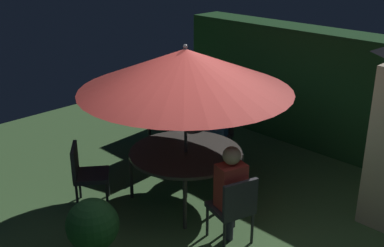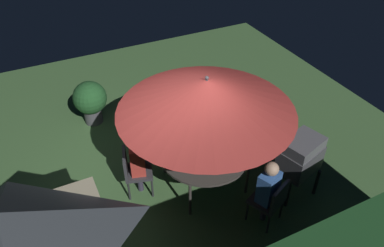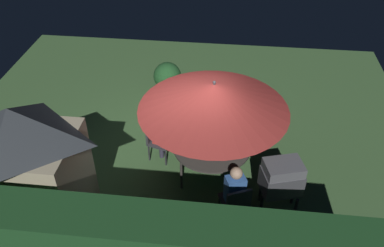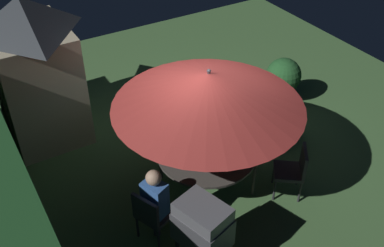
{
  "view_description": "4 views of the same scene",
  "coord_description": "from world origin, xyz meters",
  "px_view_note": "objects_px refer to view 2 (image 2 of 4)",
  "views": [
    {
      "loc": [
        3.58,
        -3.72,
        3.51
      ],
      "look_at": [
        -0.75,
        0.58,
        1.12
      ],
      "focal_mm": 44.46,
      "sensor_mm": 36.0,
      "label": 1
    },
    {
      "loc": [
        1.54,
        4.65,
        5.04
      ],
      "look_at": [
        -0.64,
        0.2,
        1.21
      ],
      "focal_mm": 34.71,
      "sensor_mm": 36.0,
      "label": 2
    },
    {
      "loc": [
        -1.05,
        6.63,
        6.05
      ],
      "look_at": [
        -0.36,
        0.51,
        1.29
      ],
      "focal_mm": 37.76,
      "sensor_mm": 36.0,
      "label": 3
    },
    {
      "loc": [
        -5.37,
        3.48,
        5.41
      ],
      "look_at": [
        -0.08,
        0.34,
        0.82
      ],
      "focal_mm": 42.59,
      "sensor_mm": 36.0,
      "label": 4
    }
  ],
  "objects_px": {
    "bbq_grill": "(300,156)",
    "chair_far_side": "(271,200)",
    "patio_table": "(205,154)",
    "chair_near_shed": "(134,169)",
    "person_in_blue": "(269,186)",
    "person_in_red": "(137,158)",
    "potted_plant_by_shed": "(148,114)",
    "chair_toward_hedge": "(216,115)",
    "potted_plant_by_grill": "(90,100)",
    "patio_umbrella": "(206,95)"
  },
  "relations": [
    {
      "from": "patio_table",
      "to": "potted_plant_by_shed",
      "type": "xyz_separation_m",
      "value": [
        0.38,
        -1.81,
        -0.19
      ]
    },
    {
      "from": "chair_near_shed",
      "to": "patio_umbrella",
      "type": "bearing_deg",
      "value": 163.52
    },
    {
      "from": "patio_umbrella",
      "to": "chair_far_side",
      "type": "xyz_separation_m",
      "value": [
        -0.53,
        1.25,
        -1.38
      ]
    },
    {
      "from": "bbq_grill",
      "to": "chair_near_shed",
      "type": "distance_m",
      "value": 2.83
    },
    {
      "from": "patio_table",
      "to": "chair_near_shed",
      "type": "relative_size",
      "value": 1.76
    },
    {
      "from": "patio_umbrella",
      "to": "person_in_blue",
      "type": "bearing_deg",
      "value": 112.89
    },
    {
      "from": "patio_table",
      "to": "potted_plant_by_shed",
      "type": "relative_size",
      "value": 1.86
    },
    {
      "from": "potted_plant_by_shed",
      "to": "person_in_red",
      "type": "height_order",
      "value": "person_in_red"
    },
    {
      "from": "potted_plant_by_grill",
      "to": "bbq_grill",
      "type": "bearing_deg",
      "value": 126.46
    },
    {
      "from": "potted_plant_by_shed",
      "to": "potted_plant_by_grill",
      "type": "bearing_deg",
      "value": -43.08
    },
    {
      "from": "chair_toward_hedge",
      "to": "patio_table",
      "type": "bearing_deg",
      "value": 53.0
    },
    {
      "from": "patio_umbrella",
      "to": "chair_near_shed",
      "type": "height_order",
      "value": "patio_umbrella"
    },
    {
      "from": "chair_near_shed",
      "to": "person_in_red",
      "type": "height_order",
      "value": "person_in_red"
    },
    {
      "from": "chair_near_shed",
      "to": "patio_table",
      "type": "bearing_deg",
      "value": 163.52
    },
    {
      "from": "bbq_grill",
      "to": "chair_near_shed",
      "type": "height_order",
      "value": "bbq_grill"
    },
    {
      "from": "person_in_blue",
      "to": "bbq_grill",
      "type": "bearing_deg",
      "value": -161.71
    },
    {
      "from": "chair_near_shed",
      "to": "person_in_red",
      "type": "bearing_deg",
      "value": 163.52
    },
    {
      "from": "person_in_blue",
      "to": "person_in_red",
      "type": "bearing_deg",
      "value": -43.07
    },
    {
      "from": "patio_umbrella",
      "to": "chair_near_shed",
      "type": "xyz_separation_m",
      "value": [
        1.19,
        -0.35,
        -1.38
      ]
    },
    {
      "from": "patio_umbrella",
      "to": "chair_near_shed",
      "type": "bearing_deg",
      "value": -16.48
    },
    {
      "from": "bbq_grill",
      "to": "chair_far_side",
      "type": "bearing_deg",
      "value": 23.95
    },
    {
      "from": "chair_far_side",
      "to": "chair_toward_hedge",
      "type": "height_order",
      "value": "same"
    },
    {
      "from": "patio_umbrella",
      "to": "chair_far_side",
      "type": "distance_m",
      "value": 1.94
    },
    {
      "from": "potted_plant_by_shed",
      "to": "chair_near_shed",
      "type": "bearing_deg",
      "value": 60.73
    },
    {
      "from": "potted_plant_by_shed",
      "to": "potted_plant_by_grill",
      "type": "height_order",
      "value": "potted_plant_by_grill"
    },
    {
      "from": "patio_table",
      "to": "chair_toward_hedge",
      "type": "distance_m",
      "value": 1.41
    },
    {
      "from": "chair_toward_hedge",
      "to": "potted_plant_by_grill",
      "type": "bearing_deg",
      "value": -36.12
    },
    {
      "from": "potted_plant_by_grill",
      "to": "person_in_red",
      "type": "height_order",
      "value": "person_in_red"
    },
    {
      "from": "bbq_grill",
      "to": "potted_plant_by_grill",
      "type": "xyz_separation_m",
      "value": [
        2.67,
        -3.62,
        -0.27
      ]
    },
    {
      "from": "potted_plant_by_shed",
      "to": "person_in_red",
      "type": "relative_size",
      "value": 0.67
    },
    {
      "from": "person_in_red",
      "to": "person_in_blue",
      "type": "height_order",
      "value": "same"
    },
    {
      "from": "patio_umbrella",
      "to": "person_in_blue",
      "type": "xyz_separation_m",
      "value": [
        -0.5,
        1.17,
        -1.12
      ]
    },
    {
      "from": "chair_toward_hedge",
      "to": "person_in_red",
      "type": "height_order",
      "value": "person_in_red"
    },
    {
      "from": "potted_plant_by_shed",
      "to": "person_in_blue",
      "type": "height_order",
      "value": "person_in_blue"
    },
    {
      "from": "potted_plant_by_shed",
      "to": "person_in_red",
      "type": "xyz_separation_m",
      "value": [
        0.73,
        1.48,
        0.29
      ]
    },
    {
      "from": "chair_toward_hedge",
      "to": "chair_far_side",
      "type": "bearing_deg",
      "value": 82.49
    },
    {
      "from": "chair_far_side",
      "to": "potted_plant_by_shed",
      "type": "relative_size",
      "value": 1.06
    },
    {
      "from": "patio_table",
      "to": "chair_far_side",
      "type": "height_order",
      "value": "chair_far_side"
    },
    {
      "from": "person_in_red",
      "to": "person_in_blue",
      "type": "bearing_deg",
      "value": 136.93
    },
    {
      "from": "chair_toward_hedge",
      "to": "person_in_blue",
      "type": "height_order",
      "value": "person_in_blue"
    },
    {
      "from": "chair_toward_hedge",
      "to": "person_in_blue",
      "type": "relative_size",
      "value": 0.71
    },
    {
      "from": "bbq_grill",
      "to": "chair_far_side",
      "type": "distance_m",
      "value": 0.92
    },
    {
      "from": "potted_plant_by_shed",
      "to": "person_in_blue",
      "type": "xyz_separation_m",
      "value": [
        -0.87,
        2.98,
        0.29
      ]
    },
    {
      "from": "patio_table",
      "to": "person_in_red",
      "type": "relative_size",
      "value": 1.25
    },
    {
      "from": "chair_toward_hedge",
      "to": "potted_plant_by_grill",
      "type": "relative_size",
      "value": 0.91
    },
    {
      "from": "chair_far_side",
      "to": "potted_plant_by_grill",
      "type": "bearing_deg",
      "value": -64.63
    },
    {
      "from": "bbq_grill",
      "to": "potted_plant_by_grill",
      "type": "distance_m",
      "value": 4.51
    },
    {
      "from": "potted_plant_by_grill",
      "to": "chair_toward_hedge",
      "type": "bearing_deg",
      "value": 143.88
    },
    {
      "from": "chair_toward_hedge",
      "to": "person_in_blue",
      "type": "distance_m",
      "value": 2.33
    },
    {
      "from": "chair_far_side",
      "to": "chair_toward_hedge",
      "type": "distance_m",
      "value": 2.39
    }
  ]
}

